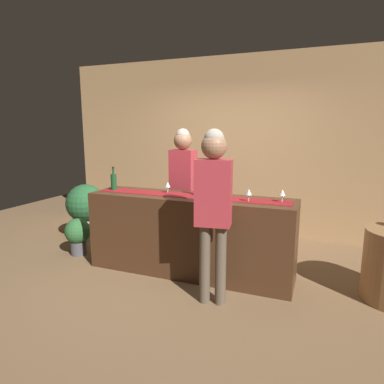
% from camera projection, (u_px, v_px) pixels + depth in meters
% --- Properties ---
extents(ground_plane, '(10.00, 10.00, 0.00)m').
position_uv_depth(ground_plane, '(190.00, 272.00, 4.12)').
color(ground_plane, brown).
extents(back_wall, '(6.00, 0.12, 2.90)m').
position_uv_depth(back_wall, '(232.00, 146.00, 5.59)').
color(back_wall, tan).
rests_on(back_wall, ground).
extents(bar_counter, '(2.47, 0.60, 0.95)m').
position_uv_depth(bar_counter, '(190.00, 235.00, 4.04)').
color(bar_counter, '#472B19').
rests_on(bar_counter, ground).
extents(counter_runner_cloth, '(2.35, 0.28, 0.01)m').
position_uv_depth(counter_runner_cloth, '(190.00, 196.00, 3.95)').
color(counter_runner_cloth, maroon).
rests_on(counter_runner_cloth, bar_counter).
extents(wine_bottle_clear, '(0.07, 0.07, 0.30)m').
position_uv_depth(wine_bottle_clear, '(197.00, 186.00, 3.97)').
color(wine_bottle_clear, '#B2C6C1').
rests_on(wine_bottle_clear, bar_counter).
extents(wine_bottle_green, '(0.07, 0.07, 0.30)m').
position_uv_depth(wine_bottle_green, '(114.00, 182.00, 4.30)').
color(wine_bottle_green, '#194723').
rests_on(wine_bottle_green, bar_counter).
extents(wine_glass_near_customer, '(0.07, 0.07, 0.14)m').
position_uv_depth(wine_glass_near_customer, '(249.00, 192.00, 3.60)').
color(wine_glass_near_customer, silver).
rests_on(wine_glass_near_customer, bar_counter).
extents(wine_glass_mid_counter, '(0.07, 0.07, 0.14)m').
position_uv_depth(wine_glass_mid_counter, '(282.00, 193.00, 3.56)').
color(wine_glass_mid_counter, silver).
rests_on(wine_glass_mid_counter, bar_counter).
extents(wine_glass_far_end, '(0.07, 0.07, 0.14)m').
position_uv_depth(wine_glass_far_end, '(168.00, 185.00, 4.09)').
color(wine_glass_far_end, silver).
rests_on(wine_glass_far_end, bar_counter).
extents(bartender, '(0.36, 0.24, 1.74)m').
position_uv_depth(bartender, '(183.00, 177.00, 4.57)').
color(bartender, '#26262B').
rests_on(bartender, ground).
extents(customer_sipping, '(0.36, 0.25, 1.74)m').
position_uv_depth(customer_sipping, '(213.00, 198.00, 3.20)').
color(customer_sipping, brown).
rests_on(customer_sipping, ground).
extents(potted_plant_tall, '(0.60, 0.60, 0.88)m').
position_uv_depth(potted_plant_tall, '(86.00, 208.00, 5.28)').
color(potted_plant_tall, '#9E9389').
rests_on(potted_plant_tall, ground).
extents(potted_plant_small, '(0.35, 0.35, 0.52)m').
position_uv_depth(potted_plant_small, '(78.00, 234.00, 4.65)').
color(potted_plant_small, '#4C4C51').
rests_on(potted_plant_small, ground).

